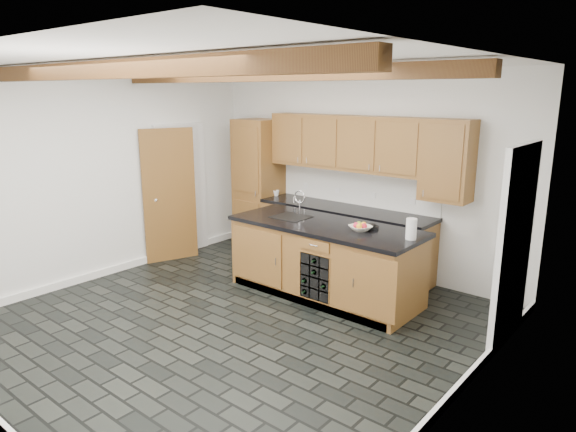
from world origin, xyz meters
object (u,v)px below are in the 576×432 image
at_px(kitchen_scale, 371,227).
at_px(island, 324,260).
at_px(fruit_bowl, 360,228).
at_px(paper_towel, 411,229).

bearing_deg(kitchen_scale, island, 178.86).
distance_m(island, fruit_bowl, 0.70).
bearing_deg(island, kitchen_scale, 18.71).
distance_m(kitchen_scale, fruit_bowl, 0.17).
relative_size(fruit_bowl, paper_towel, 1.08).
distance_m(island, kitchen_scale, 0.75).
relative_size(island, fruit_bowl, 9.73).
relative_size(island, paper_towel, 10.53).
height_order(island, kitchen_scale, kitchen_scale).
height_order(island, paper_towel, paper_towel).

